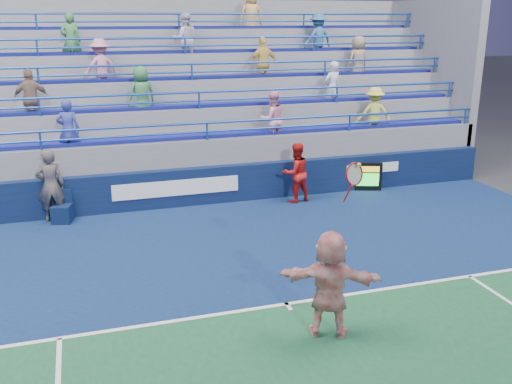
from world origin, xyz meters
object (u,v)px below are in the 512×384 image
object	(u,v)px
serve_speed_board	(361,177)
line_judge	(51,186)
ball_girl	(296,173)
judge_chair	(62,212)
tennis_player	(330,284)

from	to	relation	value
serve_speed_board	line_judge	world-z (taller)	line_judge
serve_speed_board	ball_girl	world-z (taller)	ball_girl
serve_speed_board	line_judge	size ratio (longest dim) A/B	0.64
serve_speed_board	line_judge	bearing A→B (deg)	-179.32
serve_speed_board	ball_girl	distance (m)	2.45
serve_speed_board	line_judge	distance (m)	9.17
line_judge	ball_girl	distance (m)	6.80
judge_chair	tennis_player	bearing A→B (deg)	-58.44
line_judge	ball_girl	xyz separation A→B (m)	(6.79, -0.33, -0.10)
tennis_player	line_judge	bearing A→B (deg)	122.20
judge_chair	ball_girl	bearing A→B (deg)	-1.33
line_judge	ball_girl	size ratio (longest dim) A/B	1.12
line_judge	serve_speed_board	bearing A→B (deg)	179.99
ball_girl	serve_speed_board	bearing A→B (deg)	-179.92
judge_chair	line_judge	size ratio (longest dim) A/B	0.44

